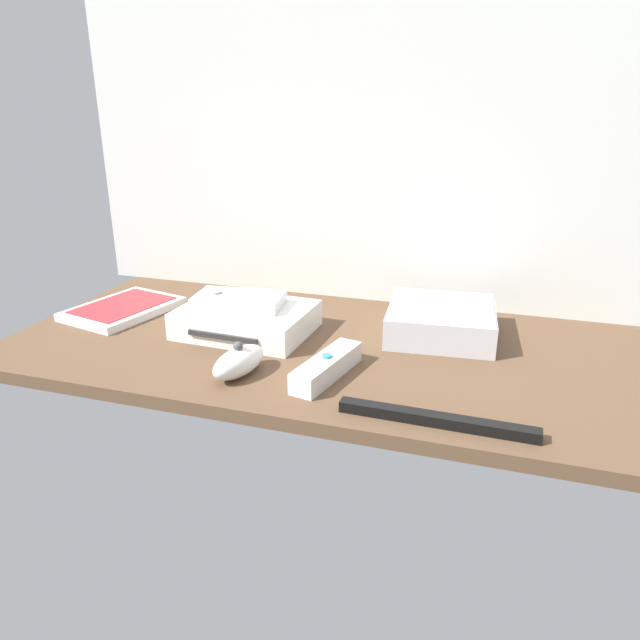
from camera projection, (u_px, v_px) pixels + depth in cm
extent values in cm
cube|color=brown|center=(320.00, 349.00, 95.26)|extent=(100.00, 48.00, 2.00)
cube|color=silver|center=(362.00, 128.00, 105.70)|extent=(110.00, 1.20, 64.00)
cube|color=white|center=(247.00, 320.00, 98.88)|extent=(21.76, 17.01, 4.40)
cube|color=#2D2D2D|center=(222.00, 337.00, 91.68)|extent=(12.01, 1.19, 0.80)
cube|color=silver|center=(441.00, 322.00, 97.14)|extent=(18.34, 18.34, 5.00)
cube|color=silver|center=(442.00, 306.00, 96.22)|extent=(17.60, 17.60, 0.30)
cube|color=white|center=(123.00, 309.00, 108.44)|extent=(17.46, 21.53, 1.40)
cube|color=#B72D33|center=(123.00, 305.00, 108.17)|extent=(14.48, 18.40, 0.16)
cube|color=white|center=(327.00, 367.00, 82.96)|extent=(6.61, 15.23, 3.00)
cylinder|color=#387FDB|center=(327.00, 356.00, 82.36)|extent=(1.40, 1.40, 0.40)
ellipsoid|color=white|center=(239.00, 362.00, 83.36)|extent=(6.62, 10.75, 4.00)
sphere|color=#4C4C4C|center=(238.00, 346.00, 82.52)|extent=(1.40, 1.40, 1.40)
cube|color=white|center=(239.00, 301.00, 98.18)|extent=(15.17, 9.50, 2.00)
cylinder|color=#99999E|center=(216.00, 292.00, 98.52)|extent=(2.20, 2.20, 0.40)
cube|color=black|center=(436.00, 420.00, 70.88)|extent=(24.03, 2.28, 1.40)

